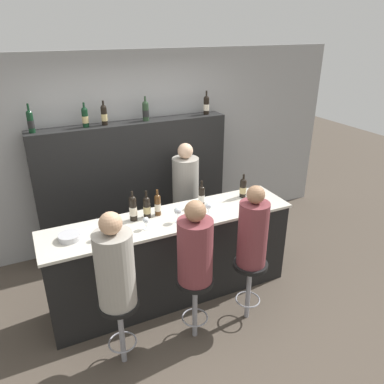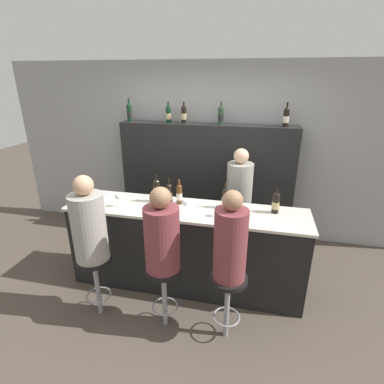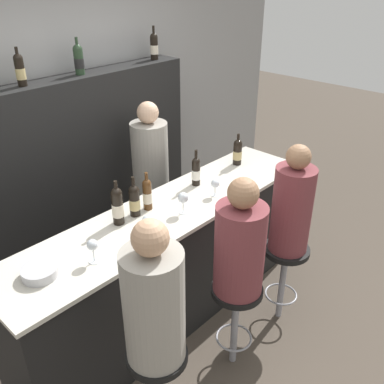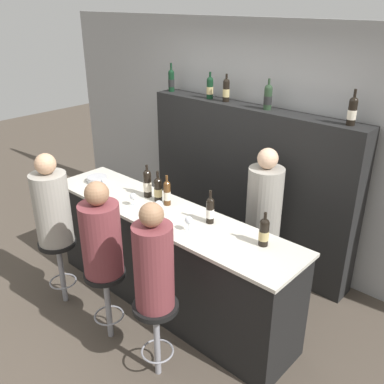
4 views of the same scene
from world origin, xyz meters
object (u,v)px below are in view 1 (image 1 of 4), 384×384
Objects in this scene: metal_bowl at (69,237)px; bar_stool_middle at (195,293)px; wine_glass_0 at (102,228)px; bartender at (186,204)px; wine_glass_3 at (208,207)px; wine_bottle_counter_2 at (158,204)px; guest_seated_left at (115,266)px; guest_seated_right at (253,231)px; wine_bottle_backbar_3 at (146,111)px; bar_stool_left at (120,316)px; wine_bottle_counter_4 at (243,188)px; wine_bottle_backbar_4 at (206,105)px; guest_seated_middle at (195,248)px; wine_bottle_counter_1 at (147,207)px; wine_bottle_backbar_1 at (85,117)px; wine_glass_1 at (146,221)px; wine_bottle_counter_0 at (133,208)px; wine_bottle_backbar_0 at (30,121)px; wine_glass_2 at (178,211)px; wine_bottle_backbar_2 at (104,115)px; bar_stool_right at (250,276)px; wine_bottle_counter_3 at (202,196)px.

bar_stool_middle is (0.99, -0.68, -0.50)m from metal_bowl.
wine_glass_0 is 1.62m from bartender.
wine_glass_3 is at bearing 0.00° from wine_glass_0.
guest_seated_left is (-0.68, -0.80, -0.06)m from wine_bottle_counter_2.
wine_bottle_backbar_3 is at bearing 101.07° from guest_seated_right.
wine_bottle_counter_4 is at bearing 24.60° from bar_stool_left.
wine_bottle_backbar_4 is at bearing 63.88° from wine_glass_3.
metal_bowl is 1.75m from guest_seated_right.
guest_seated_right is (1.35, 0.00, -0.01)m from guest_seated_left.
guest_seated_middle reaches higher than bar_stool_left.
wine_glass_0 is (-0.52, -0.23, -0.01)m from wine_bottle_counter_1.
wine_bottle_backbar_1 is 2.41m from bar_stool_middle.
wine_glass_1 reaches higher than metal_bowl.
wine_bottle_counter_1 is at bearing 134.86° from guest_seated_right.
wine_glass_1 is at bearing 115.15° from guest_seated_middle.
wine_bottle_backbar_4 is (1.43, 1.13, 0.74)m from wine_bottle_counter_0.
wine_bottle_backbar_4 is at bearing 46.49° from bar_stool_left.
wine_bottle_backbar_0 is at bearing 164.81° from bartender.
wine_bottle_counter_4 is (1.34, 0.00, -0.02)m from wine_bottle_counter_0.
wine_bottle_backbar_4 reaches higher than wine_bottle_backbar_3.
wine_bottle_backbar_1 reaches higher than wine_glass_2.
wine_bottle_counter_4 is 2.01m from bar_stool_left.
wine_bottle_counter_1 is 0.92× the size of wine_bottle_backbar_0.
bar_stool_left is at bearing -155.40° from wine_bottle_counter_4.
wine_bottle_counter_4 is at bearing -36.63° from wine_bottle_backbar_1.
wine_glass_2 is (-0.16, -1.36, -0.75)m from wine_bottle_backbar_3.
wine_glass_0 is at bearing 180.00° from wine_glass_1.
wine_bottle_backbar_2 is 0.34× the size of guest_seated_left.
wine_bottle_counter_4 is at bearing 0.00° from wine_bottle_counter_1.
wine_bottle_counter_0 is 0.48× the size of bar_stool_right.
wine_glass_2 is 0.20× the size of guest_seated_right.
wine_glass_3 is at bearing -25.31° from wine_bottle_counter_2.
metal_bowl is 0.25× the size of guest_seated_right.
bartender is at bearing -15.19° from wine_bottle_backbar_0.
wine_glass_0 is at bearing -160.25° from wine_bottle_counter_2.
wine_glass_0 is at bearing 180.00° from wine_glass_3.
bar_stool_middle is at bearing -60.10° from wine_bottle_backbar_0.
wine_bottle_counter_2 is 1.05m from guest_seated_left.
wine_bottle_counter_1 is at bearing 8.00° from metal_bowl.
bar_stool_middle is 1.59m from bartender.
wine_bottle_counter_0 is 0.69m from metal_bowl.
guest_seated_left is at bearing 180.00° from bar_stool_left.
bar_stool_middle is 0.81m from guest_seated_right.
wine_bottle_counter_2 is 0.43× the size of bar_stool_right.
wine_bottle_counter_4 is at bearing 10.23° from wine_glass_1.
wine_bottle_backbar_2 is 1.60m from wine_glass_2.
wine_bottle_counter_3 is at bearing 81.49° from wine_glass_3.
guest_seated_middle reaches higher than wine_glass_1.
metal_bowl is 1.31m from bar_stool_middle.
wine_bottle_counter_2 is at bearing 0.00° from wine_bottle_counter_0.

